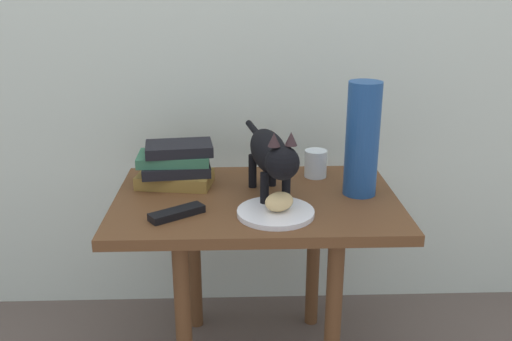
% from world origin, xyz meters
% --- Properties ---
extents(side_table, '(0.80, 0.53, 0.56)m').
position_xyz_m(side_table, '(0.00, 0.00, 0.47)').
color(side_table, brown).
rests_on(side_table, ground).
extents(plate, '(0.20, 0.20, 0.01)m').
position_xyz_m(plate, '(0.05, -0.13, 0.56)').
color(plate, white).
rests_on(plate, side_table).
extents(bread_roll, '(0.10, 0.09, 0.05)m').
position_xyz_m(bread_roll, '(0.06, -0.13, 0.59)').
color(bread_roll, '#E0BC7A').
rests_on(bread_roll, plate).
extents(cat, '(0.14, 0.47, 0.23)m').
position_xyz_m(cat, '(0.04, -0.02, 0.69)').
color(cat, black).
rests_on(cat, side_table).
extents(book_stack, '(0.24, 0.16, 0.13)m').
position_xyz_m(book_stack, '(-0.24, 0.11, 0.62)').
color(book_stack, olive).
rests_on(book_stack, side_table).
extents(green_vase, '(0.09, 0.09, 0.33)m').
position_xyz_m(green_vase, '(0.30, 0.02, 0.72)').
color(green_vase, navy).
rests_on(green_vase, side_table).
extents(candle_jar, '(0.07, 0.07, 0.08)m').
position_xyz_m(candle_jar, '(0.19, 0.17, 0.59)').
color(candle_jar, silver).
rests_on(candle_jar, side_table).
extents(tv_remote, '(0.15, 0.12, 0.02)m').
position_xyz_m(tv_remote, '(-0.21, -0.13, 0.57)').
color(tv_remote, black).
rests_on(tv_remote, side_table).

